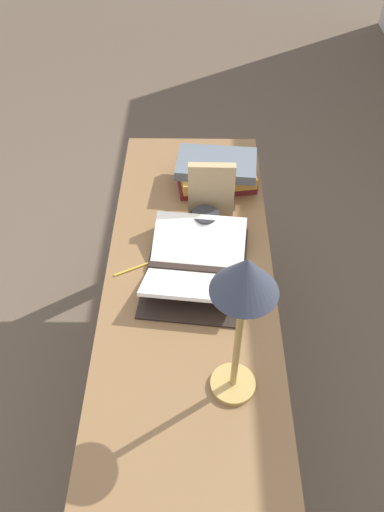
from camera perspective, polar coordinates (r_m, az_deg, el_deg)
ground_plane at (r=2.27m, az=-0.22°, el=-15.07°), size 12.00×12.00×0.00m
reading_desk at (r=1.72m, az=-0.28°, el=-4.71°), size 1.58×0.55×0.77m
open_book at (r=1.62m, az=0.44°, el=-1.16°), size 0.46×0.37×0.09m
book_stack_tall at (r=1.94m, az=2.78°, el=9.58°), size 0.24×0.32×0.12m
book_standing_upright at (r=1.76m, az=2.21°, el=7.35°), size 0.03×0.16×0.23m
reading_lamp at (r=1.07m, az=5.94°, el=-4.11°), size 0.15×0.15×0.50m
coffee_mug at (r=1.75m, az=1.50°, el=3.88°), size 0.11×0.10×0.08m
pencil at (r=1.66m, az=-6.58°, el=-1.38°), size 0.07×0.13×0.01m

